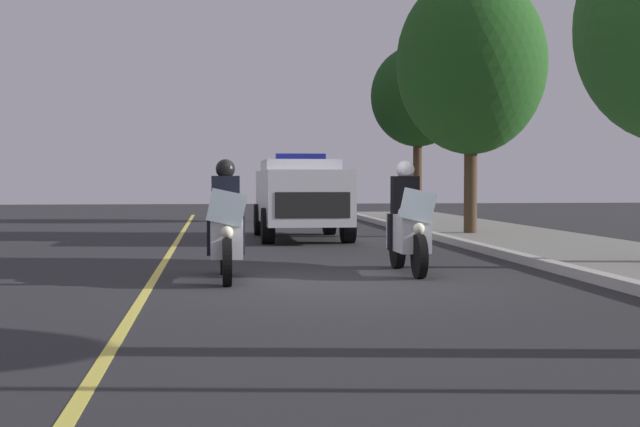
# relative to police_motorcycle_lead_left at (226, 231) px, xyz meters

# --- Properties ---
(ground_plane) EXTENTS (80.00, 80.00, 0.00)m
(ground_plane) POSITION_rel_police_motorcycle_lead_left_xyz_m (0.51, 1.47, -0.70)
(ground_plane) COLOR #28282B
(curb_strip) EXTENTS (48.00, 0.24, 0.15)m
(curb_strip) POSITION_rel_police_motorcycle_lead_left_xyz_m (0.51, 5.09, -0.62)
(curb_strip) COLOR #B7B5AD
(curb_strip) RESTS_ON ground
(lane_stripe_center) EXTENTS (48.00, 0.12, 0.01)m
(lane_stripe_center) POSITION_rel_police_motorcycle_lead_left_xyz_m (0.51, -1.03, -0.70)
(lane_stripe_center) COLOR #E0D14C
(lane_stripe_center) RESTS_ON ground
(police_motorcycle_lead_left) EXTENTS (2.14, 0.56, 1.72)m
(police_motorcycle_lead_left) POSITION_rel_police_motorcycle_lead_left_xyz_m (0.00, 0.00, 0.00)
(police_motorcycle_lead_left) COLOR black
(police_motorcycle_lead_left) RESTS_ON ground
(police_motorcycle_lead_right) EXTENTS (2.14, 0.56, 1.72)m
(police_motorcycle_lead_right) POSITION_rel_police_motorcycle_lead_left_xyz_m (-0.60, 2.76, 0.00)
(police_motorcycle_lead_right) COLOR black
(police_motorcycle_lead_right) RESTS_ON ground
(police_suv) EXTENTS (4.92, 2.11, 2.05)m
(police_suv) POSITION_rel_police_motorcycle_lead_left_xyz_m (-8.59, 1.90, 0.37)
(police_suv) COLOR silver
(police_suv) RESTS_ON ground
(tree_far_back) EXTENTS (3.72, 3.72, 6.46)m
(tree_far_back) POSITION_rel_police_motorcycle_lead_left_xyz_m (-8.90, 6.18, 3.59)
(tree_far_back) COLOR #42301E
(tree_far_back) RESTS_ON sidewalk_strip
(tree_behind_suv) EXTENTS (3.18, 3.18, 5.85)m
(tree_behind_suv) POSITION_rel_police_motorcycle_lead_left_xyz_m (-16.88, 6.67, 3.53)
(tree_behind_suv) COLOR #42301E
(tree_behind_suv) RESTS_ON sidewalk_strip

